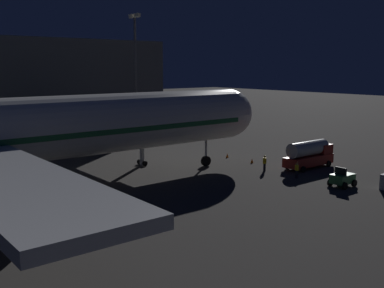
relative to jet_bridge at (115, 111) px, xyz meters
name	(u,v)px	position (x,y,z in m)	size (l,w,h in m)	color
ground_plane	(66,190)	(-11.40, 11.73, -6.00)	(320.00, 320.00, 0.00)	#383533
jet_bridge	(115,111)	(0.00, 0.00, 0.00)	(21.13, 3.40, 7.54)	#9E9E99
apron_floodlight_mast	(136,67)	(14.10, -11.96, 5.50)	(2.90, 0.50, 20.06)	#59595E
fuel_tanker	(310,154)	(-19.57, -14.40, -4.36)	(2.46, 6.80, 3.15)	maroon
pushback_tug	(342,179)	(-26.87, -9.94, -5.22)	(1.86, 2.31, 1.95)	#287038
ground_crew_near_nose_gear	(265,162)	(-17.52, -9.05, -5.02)	(0.40, 0.40, 1.79)	black
ground_crew_by_belt_loader	(297,169)	(-21.93, -9.16, -5.06)	(0.40, 0.40, 1.71)	black
traffic_cone_nose_port	(252,161)	(-13.60, -11.12, -5.73)	(0.36, 0.36, 0.55)	orange
traffic_cone_nose_starboard	(227,155)	(-9.20, -11.12, -5.73)	(0.36, 0.36, 0.55)	orange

